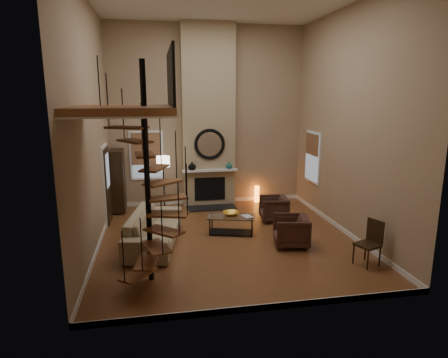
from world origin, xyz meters
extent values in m
cube|color=brown|center=(0.00, 0.00, -0.01)|extent=(6.00, 6.50, 0.01)
cube|color=tan|center=(0.00, 3.25, 2.75)|extent=(6.00, 0.02, 5.50)
cube|color=tan|center=(0.00, -3.25, 2.75)|extent=(6.00, 0.02, 5.50)
cube|color=tan|center=(-3.00, 0.00, 2.75)|extent=(0.02, 6.50, 5.50)
cube|color=tan|center=(3.00, 0.00, 2.75)|extent=(0.02, 6.50, 5.50)
cube|color=white|center=(0.00, 3.24, 0.06)|extent=(6.00, 0.02, 0.12)
cube|color=white|center=(0.00, -3.24, 0.06)|extent=(6.00, 0.02, 0.12)
cube|color=white|center=(-2.99, 0.00, 0.06)|extent=(0.02, 6.50, 0.12)
cube|color=white|center=(2.99, 0.00, 0.06)|extent=(0.02, 6.50, 0.12)
cube|color=tan|center=(0.00, 3.06, 2.75)|extent=(1.60, 0.38, 5.50)
cube|color=black|center=(0.00, 2.57, 0.02)|extent=(1.50, 0.60, 0.04)
cube|color=black|center=(0.00, 2.86, 0.55)|extent=(0.95, 0.02, 0.72)
cube|color=white|center=(0.00, 2.78, 1.15)|extent=(1.70, 0.18, 0.06)
torus|color=black|center=(0.00, 2.84, 1.95)|extent=(0.94, 0.10, 0.94)
cylinder|color=white|center=(0.00, 2.85, 1.95)|extent=(0.80, 0.01, 0.80)
imported|color=black|center=(-0.55, 2.82, 1.30)|extent=(0.24, 0.24, 0.25)
imported|color=#1B6056|center=(0.60, 2.82, 1.28)|extent=(0.20, 0.20, 0.21)
cube|color=white|center=(-1.90, 3.23, 1.60)|extent=(1.02, 0.04, 1.52)
cube|color=#8C9EB2|center=(-1.90, 3.21, 1.60)|extent=(0.90, 0.01, 1.40)
cube|color=#936342|center=(-1.90, 3.19, 1.81)|extent=(0.90, 0.01, 0.98)
cube|color=white|center=(2.98, 2.00, 1.60)|extent=(0.04, 1.02, 1.52)
cube|color=#8C9EB2|center=(2.96, 2.00, 1.60)|extent=(0.01, 0.90, 1.40)
cube|color=#936342|center=(2.94, 2.00, 1.98)|extent=(0.01, 0.90, 0.63)
cube|color=white|center=(-2.97, 1.80, 1.05)|extent=(0.06, 1.05, 2.16)
cube|color=black|center=(-2.94, 1.80, 1.02)|extent=(0.05, 0.90, 2.05)
cube|color=#8C9EB2|center=(-2.90, 1.80, 1.45)|extent=(0.01, 0.60, 0.90)
cube|color=#945930|center=(-2.15, -1.80, 3.18)|extent=(1.70, 2.20, 0.12)
cube|color=white|center=(-2.15, -1.80, 3.10)|extent=(1.70, 2.20, 0.03)
cube|color=black|center=(-1.33, -1.80, 3.71)|extent=(0.04, 2.20, 0.94)
cylinder|color=black|center=(-1.80, -1.80, 2.01)|extent=(0.10, 0.10, 4.02)
cube|color=#945930|center=(-2.02, -2.08, 0.26)|extent=(0.71, 0.78, 0.04)
cylinder|color=black|center=(-2.24, -2.37, 0.73)|extent=(0.02, 0.02, 0.94)
cube|color=#945930|center=(-1.86, -2.15, 0.52)|extent=(0.46, 0.77, 0.04)
cylinder|color=black|center=(-1.93, -2.51, 0.99)|extent=(0.02, 0.02, 0.94)
cube|color=#945930|center=(-1.69, -2.14, 0.78)|extent=(0.55, 0.79, 0.04)
cylinder|color=black|center=(-1.58, -2.48, 1.25)|extent=(0.02, 0.02, 0.94)
cube|color=#945930|center=(-1.54, -2.05, 1.04)|extent=(0.75, 0.74, 0.04)
cylinder|color=black|center=(-1.28, -2.30, 1.51)|extent=(0.02, 0.02, 0.94)
cube|color=#945930|center=(-1.45, -1.90, 1.30)|extent=(0.79, 0.53, 0.04)
cylinder|color=black|center=(-1.11, -2.00, 1.77)|extent=(0.02, 0.02, 0.94)
cube|color=#945930|center=(-1.45, -1.73, 1.56)|extent=(0.77, 0.48, 0.04)
cylinder|color=black|center=(-1.10, -1.65, 2.03)|extent=(0.02, 0.02, 0.94)
cube|color=#945930|center=(-1.52, -1.57, 1.82)|extent=(0.77, 0.72, 0.04)
cylinder|color=black|center=(-1.25, -1.34, 2.29)|extent=(0.02, 0.02, 0.94)
cube|color=#945930|center=(-1.67, -1.47, 2.08)|extent=(0.58, 0.79, 0.04)
cylinder|color=black|center=(-1.53, -1.13, 2.55)|extent=(0.02, 0.02, 0.94)
cube|color=#945930|center=(-1.84, -1.44, 2.34)|extent=(0.41, 0.75, 0.04)
cylinder|color=black|center=(-1.88, -1.08, 2.81)|extent=(0.02, 0.02, 0.94)
cube|color=#945930|center=(-2.00, -1.50, 2.60)|extent=(0.68, 0.79, 0.04)
cylinder|color=black|center=(-2.20, -1.20, 3.07)|extent=(0.02, 0.02, 0.94)
cube|color=#945930|center=(-2.12, -1.63, 2.86)|extent=(0.80, 0.64, 0.04)
cylinder|color=black|center=(-2.44, -1.46, 3.33)|extent=(0.02, 0.02, 0.94)
cube|color=#945930|center=(-2.16, -1.80, 3.12)|extent=(0.72, 0.34, 0.04)
cylinder|color=black|center=(-2.52, -1.80, 3.59)|extent=(0.02, 0.02, 0.94)
cube|color=black|center=(-2.75, 2.78, 0.95)|extent=(0.38, 0.81, 1.81)
imported|color=tan|center=(-1.74, -0.01, 0.40)|extent=(1.44, 2.68, 0.74)
imported|color=#44281F|center=(1.59, 1.09, 0.35)|extent=(0.81, 0.79, 0.67)
imported|color=#44281F|center=(1.45, -0.70, 0.35)|extent=(0.91, 0.89, 0.71)
cube|color=silver|center=(0.18, 0.35, 0.44)|extent=(1.30, 0.89, 0.02)
cube|color=black|center=(0.18, 0.35, 0.03)|extent=(1.18, 0.77, 0.01)
cylinder|color=black|center=(-0.38, 0.28, 0.22)|extent=(0.04, 0.04, 0.43)
cylinder|color=black|center=(0.62, 0.00, 0.22)|extent=(0.04, 0.04, 0.43)
cylinder|color=black|center=(-0.26, 0.71, 0.22)|extent=(0.04, 0.04, 0.43)
cylinder|color=black|center=(0.74, 0.42, 0.22)|extent=(0.04, 0.04, 0.43)
imported|color=gold|center=(0.18, 0.40, 0.50)|extent=(0.42, 0.42, 0.10)
imported|color=gray|center=(0.53, 0.20, 0.46)|extent=(0.29, 0.34, 0.03)
cylinder|color=black|center=(-1.43, 2.33, 0.01)|extent=(0.34, 0.34, 0.03)
cylinder|color=black|center=(-1.43, 2.33, 0.80)|extent=(0.04, 0.04, 1.46)
cylinder|color=#F2E5C6|center=(-1.43, 2.33, 1.55)|extent=(0.38, 0.38, 0.30)
cylinder|color=orange|center=(1.57, 3.06, 0.25)|extent=(0.15, 0.15, 0.55)
cube|color=black|center=(2.54, -1.97, 0.44)|extent=(0.53, 0.53, 0.05)
cube|color=black|center=(2.73, -1.89, 0.70)|extent=(0.17, 0.38, 0.49)
cylinder|color=black|center=(2.43, -2.20, 0.21)|extent=(0.04, 0.04, 0.39)
cylinder|color=black|center=(2.77, -2.07, 0.21)|extent=(0.04, 0.04, 0.39)
cylinder|color=black|center=(2.30, -1.86, 0.21)|extent=(0.04, 0.04, 0.39)
cylinder|color=black|center=(2.64, -1.73, 0.21)|extent=(0.04, 0.04, 0.39)
camera|label=1|loc=(-1.64, -8.67, 3.44)|focal=30.86mm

